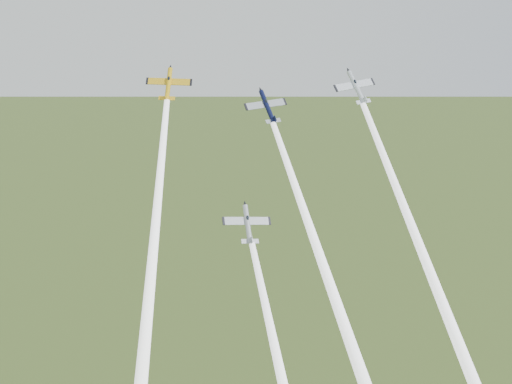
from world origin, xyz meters
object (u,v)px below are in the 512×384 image
(plane_silver_right, at_px, (356,87))
(plane_silver_low, at_px, (248,224))
(plane_navy, at_px, (267,107))
(plane_yellow, at_px, (169,84))

(plane_silver_right, distance_m, plane_silver_low, 28.59)
(plane_silver_low, bearing_deg, plane_navy, 57.08)
(plane_yellow, height_order, plane_silver_low, plane_yellow)
(plane_yellow, xyz_separation_m, plane_silver_low, (11.95, -15.11, -20.04))
(plane_yellow, xyz_separation_m, plane_silver_right, (30.47, -6.11, -0.20))
(plane_yellow, distance_m, plane_silver_right, 31.08)
(plane_silver_right, bearing_deg, plane_navy, 140.80)
(plane_navy, distance_m, plane_silver_low, 21.49)
(plane_yellow, bearing_deg, plane_silver_right, -3.62)
(plane_yellow, relative_size, plane_silver_right, 1.00)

